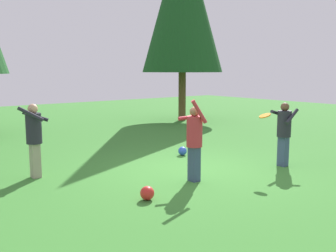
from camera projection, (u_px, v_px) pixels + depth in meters
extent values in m
plane|color=#387A2D|center=(190.00, 171.00, 9.31)|extent=(40.00, 40.00, 0.00)
cube|color=#38476B|center=(194.00, 164.00, 8.39)|extent=(0.19, 0.22, 0.76)
cylinder|color=#B72D38|center=(194.00, 131.00, 8.29)|extent=(0.34, 0.34, 0.66)
sphere|color=#8C6647|center=(195.00, 112.00, 8.23)|extent=(0.21, 0.21, 0.21)
cylinder|color=#B72D38|center=(190.00, 117.00, 8.43)|extent=(0.57, 0.22, 0.12)
cylinder|color=#B72D38|center=(199.00, 112.00, 8.04)|extent=(0.38, 0.17, 0.51)
cube|color=#38476B|center=(283.00, 151.00, 9.71)|extent=(0.19, 0.22, 0.74)
cylinder|color=#23232D|center=(284.00, 124.00, 9.62)|extent=(0.34, 0.34, 0.65)
sphere|color=brown|center=(285.00, 107.00, 9.56)|extent=(0.21, 0.21, 0.21)
cylinder|color=#23232D|center=(292.00, 116.00, 9.44)|extent=(0.51, 0.12, 0.36)
cylinder|color=#23232D|center=(277.00, 113.00, 9.72)|extent=(0.56, 0.13, 0.21)
cube|color=gray|center=(35.00, 160.00, 8.67)|extent=(0.19, 0.22, 0.77)
cylinder|color=#23232D|center=(34.00, 128.00, 8.57)|extent=(0.34, 0.34, 0.67)
sphere|color=tan|center=(33.00, 109.00, 8.50)|extent=(0.22, 0.22, 0.22)
cylinder|color=#23232D|center=(35.00, 116.00, 8.73)|extent=(0.52, 0.38, 0.26)
cylinder|color=#23232D|center=(31.00, 114.00, 8.32)|extent=(0.50, 0.37, 0.34)
cylinder|color=orange|center=(265.00, 116.00, 8.98)|extent=(0.34, 0.35, 0.11)
sphere|color=blue|center=(182.00, 151.00, 10.96)|extent=(0.24, 0.24, 0.24)
sphere|color=red|center=(147.00, 193.00, 7.19)|extent=(0.26, 0.26, 0.26)
cylinder|color=brown|center=(182.00, 77.00, 18.28)|extent=(0.35, 0.35, 4.15)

